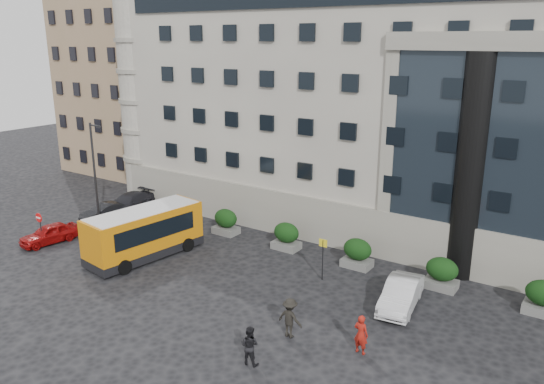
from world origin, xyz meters
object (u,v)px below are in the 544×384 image
at_px(hedge_a, 226,221).
at_px(red_truck, 230,171).
at_px(parked_car_c, 129,203).
at_px(street_lamp, 95,174).
at_px(parked_car_b, 105,212).
at_px(hedge_c, 357,253).
at_px(white_taxi, 401,294).
at_px(no_entry_sign, 40,222).
at_px(parked_car_d, 175,176).
at_px(hedge_b, 286,236).
at_px(pedestrian_c, 290,318).
at_px(hedge_e, 544,297).
at_px(bus_stop_sign, 323,252).
at_px(pedestrian_a, 361,334).
at_px(parked_car_a, 49,234).
at_px(pedestrian_b, 250,345).
at_px(hedge_d, 442,273).
at_px(minibus, 144,231).

xyz_separation_m(hedge_a, red_truck, (-8.01, 10.58, 0.46)).
bearing_deg(parked_car_c, street_lamp, -76.08).
xyz_separation_m(hedge_a, parked_car_b, (-9.83, -2.85, -0.30)).
distance_m(hedge_c, white_taxi, 5.33).
relative_size(hedge_c, no_entry_sign, 0.79).
bearing_deg(parked_car_d, hedge_b, -19.87).
bearing_deg(white_taxi, hedge_a, 158.89).
xyz_separation_m(street_lamp, pedestrian_c, (19.17, -4.29, -3.39)).
bearing_deg(hedge_a, hedge_e, 0.00).
distance_m(bus_stop_sign, pedestrian_a, 7.66).
bearing_deg(parked_car_b, street_lamp, -36.97).
bearing_deg(parked_car_c, bus_stop_sign, -15.60).
height_order(hedge_b, hedge_c, same).
relative_size(street_lamp, parked_car_b, 2.11).
height_order(street_lamp, pedestrian_c, street_lamp).
xyz_separation_m(parked_car_d, pedestrian_c, (24.23, -17.29, 0.34)).
height_order(parked_car_a, pedestrian_c, pedestrian_c).
bearing_deg(parked_car_a, pedestrian_b, -1.71).
height_order(hedge_a, parked_car_a, hedge_a).
distance_m(street_lamp, no_entry_sign, 4.98).
xyz_separation_m(hedge_d, parked_car_c, (-25.34, -0.47, -0.20)).
height_order(hedge_b, red_truck, red_truck).
relative_size(hedge_e, pedestrian_c, 0.94).
distance_m(hedge_a, red_truck, 13.28).
distance_m(hedge_c, minibus, 13.58).
height_order(hedge_e, minibus, minibus).
distance_m(bus_stop_sign, pedestrian_c, 6.56).
height_order(hedge_d, minibus, minibus).
xyz_separation_m(parked_car_c, parked_car_d, (-3.26, 8.67, -0.09)).
relative_size(parked_car_d, pedestrian_c, 2.36).
bearing_deg(hedge_a, pedestrian_c, -38.99).
bearing_deg(pedestrian_c, hedge_e, -134.72).
xyz_separation_m(hedge_b, bus_stop_sign, (4.30, -2.80, 0.80)).
height_order(hedge_e, bus_stop_sign, bus_stop_sign).
bearing_deg(pedestrian_a, minibus, -3.34).
bearing_deg(bus_stop_sign, parked_car_b, -179.86).
height_order(pedestrian_a, pedestrian_c, pedestrian_c).
bearing_deg(pedestrian_a, hedge_a, -25.64).
height_order(minibus, pedestrian_a, minibus).
bearing_deg(red_truck, parked_car_a, -94.27).
bearing_deg(hedge_b, white_taxi, -19.95).
bearing_deg(white_taxi, hedge_d, 64.19).
xyz_separation_m(hedge_c, white_taxi, (4.11, -3.38, -0.18)).
bearing_deg(parked_car_a, no_entry_sign, -87.45).
height_order(hedge_b, parked_car_d, hedge_b).
relative_size(white_taxi, pedestrian_a, 2.41).
relative_size(parked_car_d, pedestrian_a, 2.47).
bearing_deg(parked_car_c, white_taxi, -15.54).
height_order(no_entry_sign, parked_car_c, no_entry_sign).
height_order(parked_car_c, pedestrian_c, pedestrian_c).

